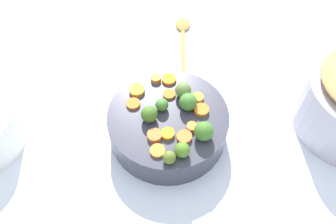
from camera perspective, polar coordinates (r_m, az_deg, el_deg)
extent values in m
cube|color=silver|center=(0.83, -0.06, -7.14)|extent=(2.40, 2.40, 0.02)
cylinder|color=#363846|center=(0.82, 0.00, -2.05)|extent=(0.28, 0.28, 0.08)
cylinder|color=orange|center=(0.79, 5.63, 0.34)|extent=(0.05, 0.05, 0.01)
cylinder|color=orange|center=(0.81, 5.03, 2.47)|extent=(0.04, 0.04, 0.01)
cylinder|color=orange|center=(0.85, -2.08, 5.61)|extent=(0.04, 0.04, 0.01)
cylinder|color=orange|center=(0.75, 2.74, -4.19)|extent=(0.05, 0.05, 0.01)
cylinder|color=orange|center=(0.82, 0.21, 3.01)|extent=(0.04, 0.04, 0.01)
cylinder|color=orange|center=(0.85, 0.14, 5.52)|extent=(0.05, 0.05, 0.01)
cylinder|color=orange|center=(0.83, -5.23, 3.66)|extent=(0.05, 0.05, 0.01)
cylinder|color=orange|center=(0.76, 4.05, -2.47)|extent=(0.04, 0.04, 0.01)
cylinder|color=orange|center=(0.75, -2.32, -3.69)|extent=(0.05, 0.05, 0.01)
cylinder|color=orange|center=(0.80, -5.85, 1.39)|extent=(0.04, 0.04, 0.01)
cylinder|color=orange|center=(0.73, -1.77, -6.51)|extent=(0.03, 0.03, 0.01)
cylinder|color=orange|center=(0.75, 0.27, -3.83)|extent=(0.04, 0.04, 0.01)
sphere|color=olive|center=(0.80, 2.56, 3.67)|extent=(0.04, 0.04, 0.04)
sphere|color=#478134|center=(0.78, -1.06, 1.21)|extent=(0.03, 0.03, 0.03)
sphere|color=#587026|center=(0.71, 0.22, -7.63)|extent=(0.03, 0.03, 0.03)
sphere|color=#437125|center=(0.76, -3.17, -0.38)|extent=(0.04, 0.04, 0.04)
sphere|color=#437829|center=(0.74, 6.02, -3.23)|extent=(0.04, 0.04, 0.04)
sphere|color=#458131|center=(0.78, 3.41, 1.69)|extent=(0.04, 0.04, 0.04)
sphere|color=#527F24|center=(0.71, 2.40, -6.37)|extent=(0.03, 0.03, 0.03)
cube|color=#B8843F|center=(1.02, 2.55, 9.70)|extent=(0.06, 0.22, 0.01)
ellipsoid|color=#B8843F|center=(1.12, 2.49, 14.47)|extent=(0.06, 0.07, 0.01)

